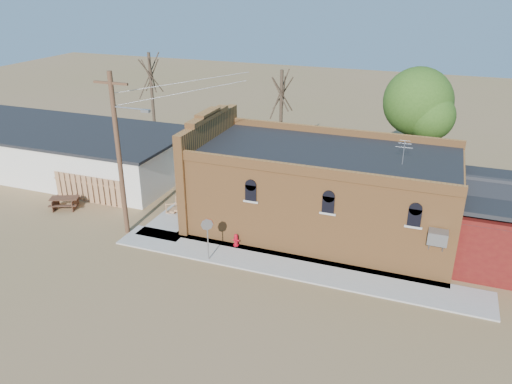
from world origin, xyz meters
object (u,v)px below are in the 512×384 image
(picnic_table, at_px, (65,201))
(trash_barrel, at_px, (201,207))
(utility_pole, at_px, (119,152))
(stop_sign, at_px, (207,228))
(fire_hydrant, at_px, (236,240))
(brick_bar, at_px, (318,190))

(picnic_table, bearing_deg, trash_barrel, -8.14)
(trash_barrel, xyz_separation_m, picnic_table, (-8.28, -2.33, 0.03))
(utility_pole, bearing_deg, stop_sign, -12.11)
(utility_pole, xyz_separation_m, picnic_table, (-5.50, 1.36, -4.31))
(stop_sign, bearing_deg, fire_hydrant, 56.25)
(brick_bar, xyz_separation_m, picnic_table, (-15.29, -2.94, -1.88))
(fire_hydrant, height_order, stop_sign, stop_sign)
(fire_hydrant, distance_m, stop_sign, 2.42)
(brick_bar, height_order, trash_barrel, brick_bar)
(utility_pole, xyz_separation_m, stop_sign, (5.59, -1.20, -2.93))
(utility_pole, bearing_deg, picnic_table, 166.13)
(fire_hydrant, bearing_deg, utility_pole, 176.19)
(brick_bar, bearing_deg, picnic_table, -169.12)
(brick_bar, height_order, picnic_table, brick_bar)
(stop_sign, bearing_deg, utility_pole, 157.07)
(stop_sign, relative_size, picnic_table, 1.11)
(brick_bar, bearing_deg, stop_sign, -127.37)
(fire_hydrant, distance_m, picnic_table, 11.87)
(stop_sign, distance_m, trash_barrel, 5.81)
(utility_pole, xyz_separation_m, trash_barrel, (2.78, 3.68, -4.34))
(brick_bar, xyz_separation_m, stop_sign, (-4.20, -5.49, -0.49))
(picnic_table, bearing_deg, utility_pole, -37.71)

